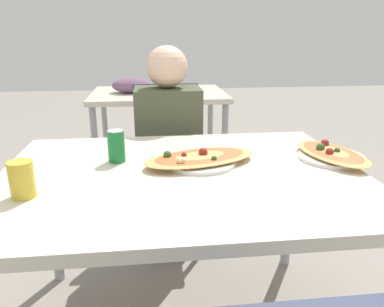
{
  "coord_description": "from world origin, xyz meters",
  "views": [
    {
      "loc": [
        -0.11,
        -1.26,
        1.22
      ],
      "look_at": [
        0.04,
        0.02,
        0.79
      ],
      "focal_mm": 35.0,
      "sensor_mm": 36.0,
      "label": 1
    }
  ],
  "objects_px": {
    "person_seated": "(168,134)",
    "pizza_main": "(200,158)",
    "dining_table": "(182,188)",
    "pizza_second": "(332,154)",
    "soda_can": "(116,146)",
    "drink_glass": "(22,179)",
    "chair_far_seated": "(168,157)"
  },
  "relations": [
    {
      "from": "person_seated",
      "to": "pizza_main",
      "type": "relative_size",
      "value": 2.36
    },
    {
      "from": "dining_table",
      "to": "pizza_second",
      "type": "xyz_separation_m",
      "value": [
        0.6,
        0.07,
        0.08
      ]
    },
    {
      "from": "soda_can",
      "to": "drink_glass",
      "type": "xyz_separation_m",
      "value": [
        -0.26,
        -0.3,
        -0.0
      ]
    },
    {
      "from": "dining_table",
      "to": "chair_far_seated",
      "type": "xyz_separation_m",
      "value": [
        -0.01,
        0.83,
        -0.16
      ]
    },
    {
      "from": "person_seated",
      "to": "drink_glass",
      "type": "height_order",
      "value": "person_seated"
    },
    {
      "from": "chair_far_seated",
      "to": "drink_glass",
      "type": "distance_m",
      "value": 1.14
    },
    {
      "from": "chair_far_seated",
      "to": "soda_can",
      "type": "distance_m",
      "value": 0.78
    },
    {
      "from": "soda_can",
      "to": "pizza_main",
      "type": "bearing_deg",
      "value": -10.74
    },
    {
      "from": "dining_table",
      "to": "pizza_second",
      "type": "relative_size",
      "value": 3.24
    },
    {
      "from": "chair_far_seated",
      "to": "person_seated",
      "type": "bearing_deg",
      "value": 90.0
    },
    {
      "from": "pizza_main",
      "to": "drink_glass",
      "type": "relative_size",
      "value": 4.25
    },
    {
      "from": "dining_table",
      "to": "soda_can",
      "type": "relative_size",
      "value": 10.5
    },
    {
      "from": "person_seated",
      "to": "drink_glass",
      "type": "relative_size",
      "value": 10.03
    },
    {
      "from": "chair_far_seated",
      "to": "soda_can",
      "type": "bearing_deg",
      "value": 71.49
    },
    {
      "from": "dining_table",
      "to": "pizza_second",
      "type": "distance_m",
      "value": 0.61
    },
    {
      "from": "person_seated",
      "to": "pizza_main",
      "type": "height_order",
      "value": "person_seated"
    },
    {
      "from": "dining_table",
      "to": "chair_far_seated",
      "type": "height_order",
      "value": "chair_far_seated"
    },
    {
      "from": "person_seated",
      "to": "soda_can",
      "type": "xyz_separation_m",
      "value": [
        -0.23,
        -0.57,
        0.11
      ]
    },
    {
      "from": "chair_far_seated",
      "to": "pizza_main",
      "type": "xyz_separation_m",
      "value": [
        0.09,
        -0.75,
        0.24
      ]
    },
    {
      "from": "soda_can",
      "to": "pizza_second",
      "type": "xyz_separation_m",
      "value": [
        0.85,
        -0.07,
        -0.04
      ]
    },
    {
      "from": "person_seated",
      "to": "drink_glass",
      "type": "bearing_deg",
      "value": 60.52
    },
    {
      "from": "soda_can",
      "to": "drink_glass",
      "type": "bearing_deg",
      "value": -131.04
    },
    {
      "from": "chair_far_seated",
      "to": "soda_can",
      "type": "height_order",
      "value": "chair_far_seated"
    },
    {
      "from": "soda_can",
      "to": "dining_table",
      "type": "bearing_deg",
      "value": -30.12
    },
    {
      "from": "dining_table",
      "to": "soda_can",
      "type": "height_order",
      "value": "soda_can"
    },
    {
      "from": "pizza_main",
      "to": "person_seated",
      "type": "bearing_deg",
      "value": 97.86
    },
    {
      "from": "pizza_second",
      "to": "chair_far_seated",
      "type": "bearing_deg",
      "value": 129.15
    },
    {
      "from": "chair_far_seated",
      "to": "pizza_second",
      "type": "height_order",
      "value": "chair_far_seated"
    },
    {
      "from": "dining_table",
      "to": "soda_can",
      "type": "distance_m",
      "value": 0.31
    },
    {
      "from": "pizza_main",
      "to": "dining_table",
      "type": "bearing_deg",
      "value": -132.92
    },
    {
      "from": "person_seated",
      "to": "pizza_main",
      "type": "distance_m",
      "value": 0.64
    },
    {
      "from": "pizza_main",
      "to": "drink_glass",
      "type": "xyz_separation_m",
      "value": [
        -0.58,
        -0.24,
        0.04
      ]
    }
  ]
}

